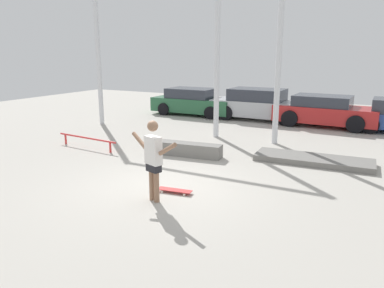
{
  "coord_description": "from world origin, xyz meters",
  "views": [
    {
      "loc": [
        4.62,
        -7.24,
        3.18
      ],
      "look_at": [
        0.12,
        1.26,
        0.8
      ],
      "focal_mm": 35.0,
      "sensor_mm": 36.0,
      "label": 1
    }
  ],
  "objects_px": {
    "grind_box": "(184,149)",
    "manual_pad": "(313,160)",
    "skateboarder": "(153,157)",
    "parked_car_green": "(194,102)",
    "skateboard": "(175,190)",
    "parked_car_silver": "(260,105)",
    "grind_rail": "(87,139)",
    "parked_car_red": "(325,111)"
  },
  "relations": [
    {
      "from": "skateboard",
      "to": "grind_box",
      "type": "distance_m",
      "value": 3.23
    },
    {
      "from": "skateboard",
      "to": "skateboarder",
      "type": "bearing_deg",
      "value": -111.94
    },
    {
      "from": "skateboarder",
      "to": "parked_car_silver",
      "type": "distance_m",
      "value": 10.91
    },
    {
      "from": "grind_rail",
      "to": "parked_car_green",
      "type": "distance_m",
      "value": 7.89
    },
    {
      "from": "parked_car_silver",
      "to": "grind_rail",
      "type": "bearing_deg",
      "value": -113.25
    },
    {
      "from": "skateboarder",
      "to": "parked_car_silver",
      "type": "xyz_separation_m",
      "value": [
        -1.14,
        10.84,
        -0.29
      ]
    },
    {
      "from": "parked_car_silver",
      "to": "manual_pad",
      "type": "bearing_deg",
      "value": -59.5
    },
    {
      "from": "grind_box",
      "to": "manual_pad",
      "type": "relative_size",
      "value": 0.72
    },
    {
      "from": "skateboard",
      "to": "parked_car_green",
      "type": "height_order",
      "value": "parked_car_green"
    },
    {
      "from": "parked_car_silver",
      "to": "grind_box",
      "type": "bearing_deg",
      "value": -90.69
    },
    {
      "from": "parked_car_green",
      "to": "parked_car_red",
      "type": "bearing_deg",
      "value": -1.08
    },
    {
      "from": "skateboarder",
      "to": "manual_pad",
      "type": "height_order",
      "value": "skateboarder"
    },
    {
      "from": "skateboarder",
      "to": "skateboard",
      "type": "distance_m",
      "value": 1.14
    },
    {
      "from": "grind_box",
      "to": "manual_pad",
      "type": "height_order",
      "value": "grind_box"
    },
    {
      "from": "skateboard",
      "to": "parked_car_silver",
      "type": "xyz_separation_m",
      "value": [
        -1.3,
        10.23,
        0.65
      ]
    },
    {
      "from": "manual_pad",
      "to": "parked_car_green",
      "type": "height_order",
      "value": "parked_car_green"
    },
    {
      "from": "skateboarder",
      "to": "parked_car_green",
      "type": "distance_m",
      "value": 11.66
    },
    {
      "from": "grind_box",
      "to": "grind_rail",
      "type": "height_order",
      "value": "grind_box"
    },
    {
      "from": "skateboarder",
      "to": "parked_car_green",
      "type": "height_order",
      "value": "skateboarder"
    },
    {
      "from": "skateboarder",
      "to": "parked_car_red",
      "type": "relative_size",
      "value": 0.41
    },
    {
      "from": "manual_pad",
      "to": "parked_car_red",
      "type": "height_order",
      "value": "parked_car_red"
    },
    {
      "from": "grind_box",
      "to": "grind_rail",
      "type": "bearing_deg",
      "value": -167.95
    },
    {
      "from": "manual_pad",
      "to": "parked_car_silver",
      "type": "bearing_deg",
      "value": 120.55
    },
    {
      "from": "parked_car_silver",
      "to": "skateboarder",
      "type": "bearing_deg",
      "value": -84.03
    },
    {
      "from": "skateboard",
      "to": "parked_car_silver",
      "type": "relative_size",
      "value": 0.18
    },
    {
      "from": "skateboard",
      "to": "grind_rail",
      "type": "height_order",
      "value": "grind_rail"
    },
    {
      "from": "grind_rail",
      "to": "parked_car_red",
      "type": "height_order",
      "value": "parked_car_red"
    },
    {
      "from": "grind_rail",
      "to": "skateboard",
      "type": "bearing_deg",
      "value": -24.89
    },
    {
      "from": "skateboard",
      "to": "grind_rail",
      "type": "xyz_separation_m",
      "value": [
        -4.74,
        2.2,
        0.24
      ]
    },
    {
      "from": "parked_car_green",
      "to": "parked_car_silver",
      "type": "height_order",
      "value": "parked_car_silver"
    },
    {
      "from": "skateboarder",
      "to": "grind_box",
      "type": "xyz_separation_m",
      "value": [
        -1.23,
        3.53,
        -0.8
      ]
    },
    {
      "from": "skateboard",
      "to": "parked_car_silver",
      "type": "bearing_deg",
      "value": 89.51
    },
    {
      "from": "skateboarder",
      "to": "parked_car_red",
      "type": "xyz_separation_m",
      "value": [
        1.88,
        10.58,
        -0.34
      ]
    },
    {
      "from": "grind_rail",
      "to": "grind_box",
      "type": "bearing_deg",
      "value": 12.05
    },
    {
      "from": "parked_car_silver",
      "to": "parked_car_green",
      "type": "bearing_deg",
      "value": -177.6
    },
    {
      "from": "skateboard",
      "to": "parked_car_silver",
      "type": "distance_m",
      "value": 10.33
    },
    {
      "from": "grind_box",
      "to": "grind_rail",
      "type": "xyz_separation_m",
      "value": [
        -3.36,
        -0.72,
        0.1
      ]
    },
    {
      "from": "skateboarder",
      "to": "grind_rail",
      "type": "relative_size",
      "value": 0.68
    },
    {
      "from": "grind_rail",
      "to": "parked_car_red",
      "type": "relative_size",
      "value": 0.61
    },
    {
      "from": "manual_pad",
      "to": "grind_rail",
      "type": "bearing_deg",
      "value": -165.74
    },
    {
      "from": "skateboarder",
      "to": "grind_rail",
      "type": "bearing_deg",
      "value": 167.91
    },
    {
      "from": "grind_rail",
      "to": "parked_car_silver",
      "type": "height_order",
      "value": "parked_car_silver"
    }
  ]
}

